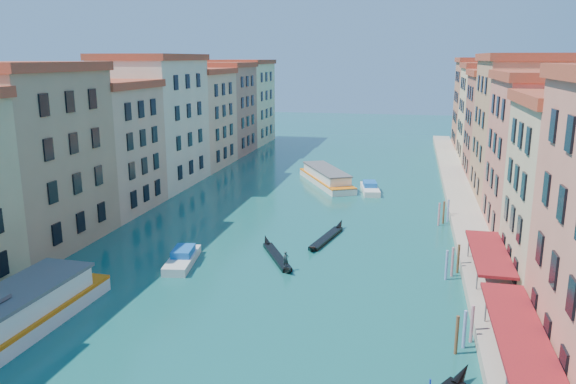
% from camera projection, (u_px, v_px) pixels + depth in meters
% --- Properties ---
extents(left_bank_palazzos, '(12.80, 128.40, 21.00)m').
position_uv_depth(left_bank_palazzos, '(136.00, 131.00, 84.46)').
color(left_bank_palazzos, '#CABA8C').
rests_on(left_bank_palazzos, ground).
extents(right_bank_palazzos, '(12.80, 128.40, 21.00)m').
position_uv_depth(right_bank_palazzos, '(532.00, 142.00, 72.93)').
color(right_bank_palazzos, '#A45744').
rests_on(right_bank_palazzos, ground).
extents(quay, '(4.00, 140.00, 1.00)m').
position_uv_depth(quay, '(463.00, 207.00, 76.77)').
color(quay, '#A79B87').
rests_on(quay, ground).
extents(restaurant_awnings, '(3.20, 44.55, 3.12)m').
position_uv_depth(restaurant_awnings, '(520.00, 334.00, 36.28)').
color(restaurant_awnings, maroon).
rests_on(restaurant_awnings, ground).
extents(mooring_poles_right, '(1.44, 54.24, 3.20)m').
position_uv_depth(mooring_poles_right, '(461.00, 314.00, 42.83)').
color(mooring_poles_right, '#52331C').
rests_on(mooring_poles_right, ground).
extents(vaporetto_far, '(11.69, 17.51, 2.62)m').
position_uv_depth(vaporetto_far, '(326.00, 177.00, 92.80)').
color(vaporetto_far, silver).
rests_on(vaporetto_far, ground).
extents(gondola_fore, '(5.86, 9.89, 2.16)m').
position_uv_depth(gondola_fore, '(277.00, 255.00, 58.37)').
color(gondola_fore, black).
rests_on(gondola_fore, ground).
extents(gondola_far, '(3.13, 11.13, 1.59)m').
position_uv_depth(gondola_far, '(327.00, 237.00, 64.60)').
color(gondola_far, black).
rests_on(gondola_far, ground).
extents(motorboat_mid, '(3.49, 7.68, 1.53)m').
position_uv_depth(motorboat_mid, '(182.00, 258.00, 56.90)').
color(motorboat_mid, silver).
rests_on(motorboat_mid, ground).
extents(motorboat_far, '(3.71, 7.91, 1.57)m').
position_uv_depth(motorboat_far, '(370.00, 188.00, 87.44)').
color(motorboat_far, silver).
rests_on(motorboat_far, ground).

